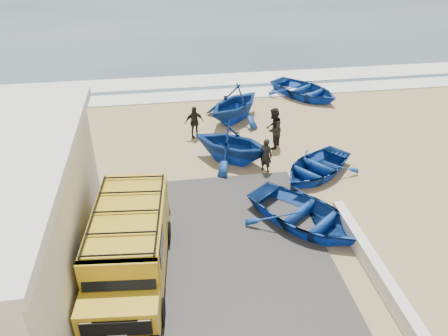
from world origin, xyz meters
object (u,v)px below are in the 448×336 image
van (129,244)px  boat_mid_left (232,142)px  fisherman_middle (273,129)px  boat_far_right (304,90)px  fisherman_back (194,122)px  fisherman_front (266,155)px  boat_near_left (305,215)px  boat_near_right (316,167)px  boat_far_left (235,103)px  parapet (374,266)px

van → boat_mid_left: van is taller
van → fisherman_middle: (6.11, 7.23, -0.24)m
boat_mid_left → van: bearing=-179.5°
boat_far_right → fisherman_back: size_ratio=2.71×
fisherman_front → fisherman_middle: (0.78, 1.94, 0.21)m
boat_near_left → boat_near_right: (1.47, 3.12, -0.06)m
boat_far_right → fisherman_front: bearing=-153.2°
boat_far_right → boat_near_left: bearing=-142.5°
boat_near_left → boat_mid_left: boat_mid_left is taller
fisherman_back → van: bearing=-120.4°
fisherman_middle → fisherman_back: 3.77m
boat_near_right → boat_far_left: boat_far_left is taller
boat_far_left → fisherman_front: boat_far_left is taller
boat_far_left → fisherman_front: bearing=-39.0°
boat_near_right → boat_far_left: (-2.38, 5.78, 0.58)m
parapet → boat_far_left: size_ratio=1.64×
parapet → boat_near_right: bearing=88.8°
boat_far_left → van: bearing=-68.9°
boat_far_left → fisherman_back: bearing=-97.8°
boat_mid_left → boat_far_right: (5.35, 6.65, -0.48)m
parapet → boat_far_left: 11.68m
van → fisherman_middle: bearing=55.0°
boat_far_left → boat_mid_left: bearing=-55.1°
boat_near_left → fisherman_back: 7.95m
fisherman_front → boat_far_left: bearing=-41.7°
boat_near_left → boat_near_right: bearing=26.5°
fisherman_front → boat_far_right: bearing=-74.6°
boat_mid_left → fisherman_front: 1.61m
boat_far_right → fisherman_back: (-6.73, -4.10, 0.34)m
boat_near_left → fisherman_back: bearing=74.9°
boat_near_right → boat_far_right: bearing=127.8°
fisherman_middle → fisherman_back: bearing=-81.9°
parapet → boat_far_right: size_ratio=1.41×
van → fisherman_middle: van is taller
boat_mid_left → boat_far_right: 8.55m
boat_mid_left → fisherman_front: boat_mid_left is taller
boat_far_right → fisherman_back: 7.89m
boat_far_left → fisherman_back: boat_far_left is taller
boat_near_right → fisherman_front: 2.10m
fisherman_back → fisherman_front: bearing=-66.7°
boat_far_right → fisherman_front: 8.67m
boat_near_right → boat_far_right: (2.13, 8.28, 0.06)m
van → boat_near_left: (5.82, 1.52, -0.75)m
boat_far_left → fisherman_middle: size_ratio=1.90×
boat_near_right → boat_far_left: bearing=164.7°
parapet → fisherman_back: fisherman_back is taller
fisherman_back → boat_mid_left: bearing=-74.9°
boat_mid_left → boat_far_right: bearing=-5.4°
parapet → boat_far_right: 14.12m
boat_mid_left → fisherman_front: (1.25, -0.99, -0.17)m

